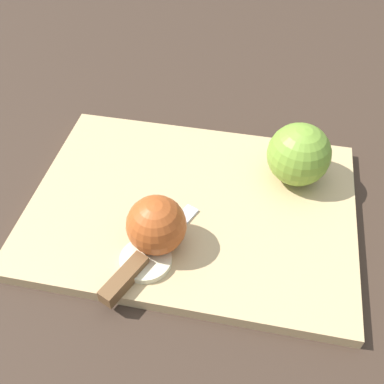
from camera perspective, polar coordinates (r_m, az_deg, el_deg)
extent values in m
plane|color=#38281E|center=(0.58, 0.00, -2.42)|extent=(4.00, 4.00, 0.00)
cube|color=tan|center=(0.57, 0.00, -1.91)|extent=(0.43, 0.32, 0.02)
sphere|color=olive|center=(0.59, 13.41, 4.66)|extent=(0.08, 0.08, 0.08)
cylinder|color=beige|center=(0.58, 13.02, 4.31)|extent=(0.06, 0.05, 0.08)
sphere|color=#AD4C1E|center=(0.50, -4.55, -4.20)|extent=(0.07, 0.07, 0.07)
cylinder|color=beige|center=(0.50, -5.24, -4.30)|extent=(0.02, 0.06, 0.06)
cube|color=silver|center=(0.53, -2.84, -5.26)|extent=(0.06, 0.09, 0.00)
cube|color=brown|center=(0.49, -8.58, -10.84)|extent=(0.05, 0.07, 0.02)
cylinder|color=beige|center=(0.51, -5.89, -8.56)|extent=(0.06, 0.06, 0.01)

